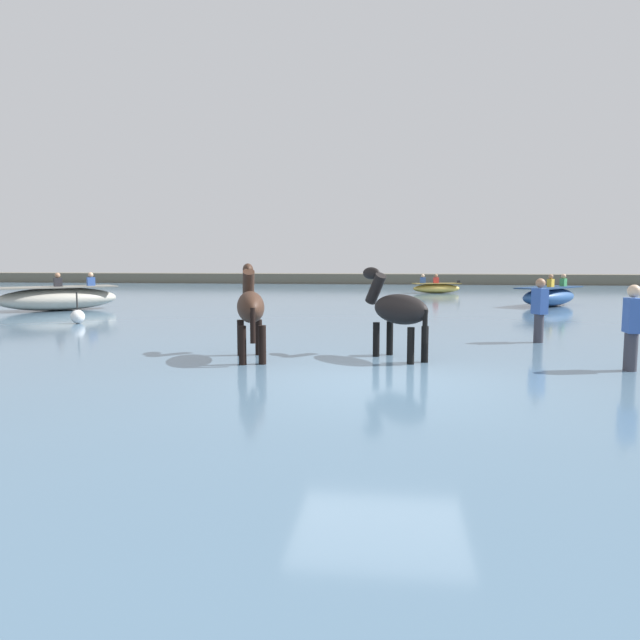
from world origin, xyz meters
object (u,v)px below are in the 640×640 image
channel_buoy (78,316)px  person_spectator_far (539,315)px  person_wading_mid (632,333)px  boat_near_starboard (58,298)px  horse_trailing_black (397,312)px  horse_lead_dark_bay (250,309)px  boat_mid_outer (436,288)px  boat_far_offshore (549,296)px

channel_buoy → person_spectator_far: bearing=-10.6°
person_wading_mid → person_spectator_far: size_ratio=1.00×
boat_near_starboard → person_wading_mid: size_ratio=2.37×
boat_near_starboard → person_spectator_far: person_spectator_far is taller
horse_trailing_black → person_wading_mid: size_ratio=1.15×
horse_lead_dark_bay → boat_near_starboard: (-9.07, 8.75, -0.46)m
boat_mid_outer → person_spectator_far: person_spectator_far is taller
horse_lead_dark_bay → person_wading_mid: size_ratio=1.20×
boat_far_offshore → boat_near_starboard: size_ratio=0.90×
horse_trailing_black → channel_buoy: (-8.69, 4.60, -0.64)m
horse_lead_dark_bay → boat_mid_outer: 21.64m
person_wading_mid → person_spectator_far: same height
horse_trailing_black → boat_far_offshore: bearing=65.3°
boat_far_offshore → boat_mid_outer: boat_far_offshore is taller
boat_far_offshore → channel_buoy: (-14.48, -7.96, -0.18)m
horse_trailing_black → horse_lead_dark_bay: bearing=-172.2°
horse_trailing_black → person_wading_mid: bearing=-10.3°
person_wading_mid → person_spectator_far: (-0.65, 3.06, 0.00)m
boat_far_offshore → person_wading_mid: size_ratio=2.13×
horse_trailing_black → person_spectator_far: size_ratio=1.15×
person_wading_mid → channel_buoy: 13.40m
horse_trailing_black → boat_far_offshore: (5.79, 12.56, -0.47)m
channel_buoy → horse_lead_dark_bay: bearing=-38.8°
boat_mid_outer → boat_near_starboard: bearing=-138.1°
person_spectator_far → horse_trailing_black: bearing=-141.1°
horse_trailing_black → boat_far_offshore: 13.84m
boat_near_starboard → boat_mid_outer: boat_near_starboard is taller
boat_near_starboard → channel_buoy: boat_near_starboard is taller
person_spectator_far → channel_buoy: (-11.67, 2.19, -0.40)m
horse_trailing_black → boat_near_starboard: bearing=144.1°
horse_lead_dark_bay → horse_trailing_black: bearing=7.8°
channel_buoy → boat_far_offshore: bearing=28.8°
horse_lead_dark_bay → channel_buoy: horse_lead_dark_bay is taller
horse_lead_dark_bay → boat_mid_outer: size_ratio=0.72×
horse_trailing_black → boat_near_starboard: size_ratio=0.49×
person_wading_mid → horse_trailing_black: bearing=169.7°
boat_near_starboard → person_wading_mid: (15.25, -9.06, 0.17)m
horse_lead_dark_bay → boat_mid_outer: (4.71, 21.12, -0.60)m
horse_trailing_black → channel_buoy: horse_trailing_black is taller
person_spectator_far → channel_buoy: bearing=169.4°
boat_mid_outer → boat_far_offshore: bearing=-66.1°
horse_trailing_black → boat_far_offshore: horse_trailing_black is taller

